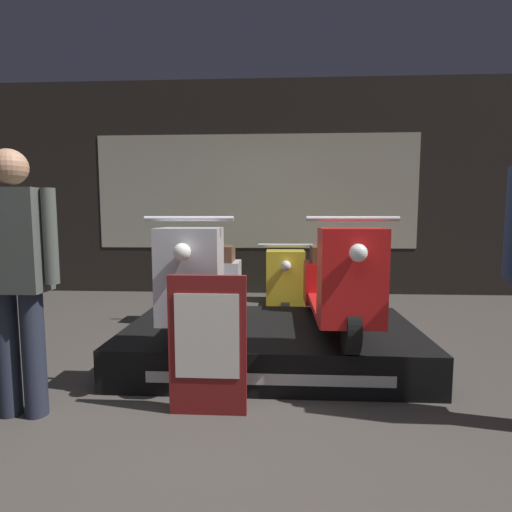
% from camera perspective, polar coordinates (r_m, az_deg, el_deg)
% --- Properties ---
extents(ground_plane, '(30.00, 30.00, 0.00)m').
position_cam_1_polar(ground_plane, '(2.40, -5.80, -24.37)').
color(ground_plane, '#423D38').
extents(shop_wall_back, '(8.76, 0.09, 3.20)m').
position_cam_1_polar(shop_wall_back, '(6.14, -0.02, 9.59)').
color(shop_wall_back, '#28231E').
rests_on(shop_wall_back, ground_plane).
extents(display_platform, '(2.35, 1.38, 0.30)m').
position_cam_1_polar(display_platform, '(3.37, 2.14, -12.37)').
color(display_platform, black).
rests_on(display_platform, ground_plane).
extents(scooter_display_left, '(0.59, 1.68, 0.90)m').
position_cam_1_polar(scooter_display_left, '(3.28, -7.13, -3.68)').
color(scooter_display_left, black).
rests_on(scooter_display_left, display_platform).
extents(scooter_display_right, '(0.59, 1.68, 0.90)m').
position_cam_1_polar(scooter_display_right, '(3.26, 11.51, -3.80)').
color(scooter_display_right, black).
rests_on(scooter_display_right, display_platform).
extents(scooter_backrow_0, '(0.59, 1.68, 0.90)m').
position_cam_1_polar(scooter_backrow_0, '(5.07, -7.81, -3.74)').
color(scooter_backrow_0, black).
rests_on(scooter_backrow_0, ground_plane).
extents(scooter_backrow_1, '(0.59, 1.68, 0.90)m').
position_cam_1_polar(scooter_backrow_1, '(4.98, 4.06, -3.87)').
color(scooter_backrow_1, black).
rests_on(scooter_backrow_1, ground_plane).
extents(person_left_browsing, '(0.52, 0.21, 1.58)m').
position_cam_1_polar(person_left_browsing, '(2.73, -31.15, -1.44)').
color(person_left_browsing, '#232838').
rests_on(person_left_browsing, ground_plane).
extents(price_sign_board, '(0.47, 0.04, 0.86)m').
position_cam_1_polar(price_sign_board, '(2.46, -6.95, -12.51)').
color(price_sign_board, maroon).
rests_on(price_sign_board, ground_plane).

